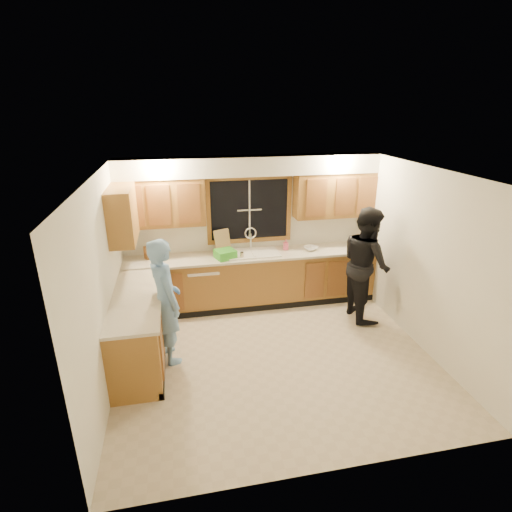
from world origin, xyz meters
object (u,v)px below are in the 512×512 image
Objects in this scene: man at (165,301)px; woman at (366,264)px; dish_crate at (225,254)px; stove at (136,352)px; bowl at (311,248)px; sink at (253,257)px; soap_bottle at (286,244)px; knife_block at (149,252)px; dishwasher at (203,286)px.

man is 3.14m from woman.
woman reaches higher than dish_crate.
stove is 3.38m from bowl.
stove is 0.50× the size of woman.
sink is 4.76× the size of soap_bottle.
man reaches higher than stove.
woman is (3.46, 1.07, 0.46)m from stove.
sink is at bearing -171.31° from soap_bottle.
soap_bottle reaches higher than dish_crate.
knife_block is at bearing 179.30° from soap_bottle.
woman is at bearing -50.37° from knife_block.
dishwasher is 2.67m from woman.
knife_block is at bearing 86.67° from stove.
man is at bearing -136.65° from sink.
stove is 2.03m from knife_block.
dish_crate is (-0.48, -0.12, 0.13)m from sink.
soap_bottle is at bearing 38.69° from stove.
dishwasher is 3.54× the size of bowl.
dish_crate is at bearing 72.71° from woman.
soap_bottle is (2.01, 1.43, 0.15)m from man.
stove is at bearing 120.56° from man.
man is (0.38, 0.48, 0.41)m from stove.
knife_block reaches higher than stove.
man reaches higher than soap_bottle.
man is 8.12× the size of knife_block.
dish_crate is 1.67× the size of soap_bottle.
woman is 10.06× the size of soap_bottle.
knife_block is (-3.35, 0.88, 0.12)m from woman.
soap_bottle is (1.44, 0.11, 0.60)m from dishwasher.
dishwasher is 0.48× the size of man.
woman is at bearing -48.62° from bowl.
woman reaches higher than knife_block.
woman reaches higher than stove.
woman is at bearing -16.50° from dishwasher.
woman reaches higher than man.
man reaches higher than bowl.
knife_block is (-1.69, 0.12, 0.16)m from sink.
sink is at bearing -39.71° from knife_block.
sink is 4.07× the size of knife_block.
sink is 0.51m from dish_crate.
soap_bottle is at bearing 10.95° from dish_crate.
soap_bottle is at bearing 8.69° from sink.
man is at bearing -151.36° from bowl.
sink is 0.96m from dishwasher.
sink is 0.62m from soap_bottle.
dish_crate is 1.49m from bowl.
stove is 3.65m from woman.
dish_crate reaches higher than dishwasher.
bowl is at bearing -0.01° from dishwasher.
bowl is at bearing 32.79° from stove.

